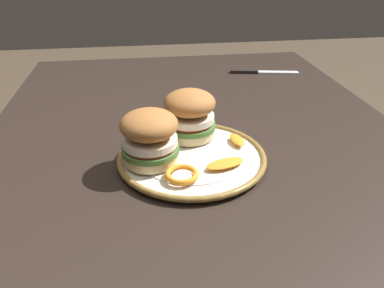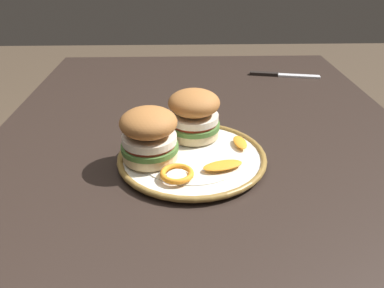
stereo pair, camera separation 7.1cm
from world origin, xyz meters
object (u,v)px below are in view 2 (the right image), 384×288
Objects in this scene: dining_table at (206,198)px; sandwich_half_right at (194,113)px; sandwich_half_left at (149,134)px; table_knife at (279,75)px; dinner_plate at (192,158)px.

dining_table is 0.18m from sandwich_half_right.
table_knife is at bearing -35.33° from sandwich_half_left.
table_knife reaches higher than dining_table.
sandwich_half_left is 0.13m from sandwich_half_right.
dining_table is 9.91× the size of sandwich_half_left.
table_knife is (0.44, -0.29, -0.07)m from sandwich_half_right.
sandwich_half_right is (0.08, -0.01, 0.06)m from dinner_plate.
sandwich_half_left is at bearing 97.57° from dinner_plate.
sandwich_half_left is at bearing 144.67° from table_knife.
sandwich_half_left is 0.65m from table_knife.
table_knife is at bearing -33.36° from sandwich_half_right.
dinner_plate is 0.10m from sandwich_half_left.
dining_table is 0.19m from sandwich_half_left.
sandwich_half_right is 0.53m from table_knife.
dinner_plate is 1.33× the size of table_knife.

